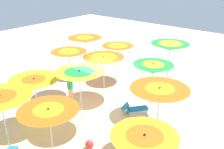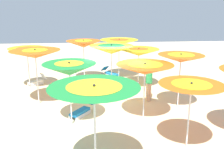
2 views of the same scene
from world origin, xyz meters
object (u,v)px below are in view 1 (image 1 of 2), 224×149
object	(u,v)px
beach_umbrella_4	(49,115)
beach_umbrella_10	(69,54)
beach_umbrella_3	(170,47)
beach_umbrella_2	(153,69)
beach_ball	(89,144)
beach_umbrella_0	(144,142)
lounger_2	(136,109)
beach_umbrella_8	(0,100)
beach_umbrella_5	(80,75)
beach_umbrella_9	(34,83)
beach_umbrella_1	(159,93)
beach_umbrella_6	(104,60)
beach_umbrella_11	(85,40)
beach_umbrella_7	(117,48)
beachgoer_0	(70,86)

from	to	relation	value
beach_umbrella_4	beach_umbrella_10	distance (m)	6.07
beach_umbrella_3	beach_umbrella_10	xyz separation A→B (m)	(4.37, -3.66, -0.10)
beach_umbrella_2	beach_umbrella_10	distance (m)	4.63
beach_umbrella_2	beach_ball	distance (m)	4.55
beach_umbrella_0	beach_umbrella_10	distance (m)	7.82
beach_umbrella_0	lounger_2	bearing A→B (deg)	-143.46
beach_umbrella_4	beach_umbrella_10	bearing A→B (deg)	-137.77
beach_umbrella_8	beach_ball	distance (m)	3.66
beach_umbrella_5	beach_umbrella_9	bearing A→B (deg)	-52.18
beach_umbrella_0	beach_umbrella_9	bearing A→B (deg)	-94.22
beach_umbrella_1	beach_umbrella_5	world-z (taller)	beach_umbrella_5
beach_umbrella_2	beach_umbrella_5	size ratio (longest dim) A/B	0.94
beach_umbrella_5	beach_umbrella_6	bearing A→B (deg)	-159.22
beach_umbrella_4	beach_umbrella_8	size ratio (longest dim) A/B	1.01
beach_umbrella_0	beach_umbrella_10	bearing A→B (deg)	-116.36
beach_umbrella_6	beach_umbrella_11	distance (m)	3.65
beach_umbrella_6	beach_umbrella_7	distance (m)	2.47
beach_ball	beachgoer_0	bearing A→B (deg)	-121.43
beach_umbrella_4	beach_umbrella_9	xyz separation A→B (m)	(-1.46, -2.91, -0.25)
lounger_2	beachgoer_0	world-z (taller)	beachgoer_0
beach_umbrella_2	beach_umbrella_5	distance (m)	3.49
beach_umbrella_7	beachgoer_0	distance (m)	4.28
beach_umbrella_3	beachgoer_0	xyz separation A→B (m)	(5.36, -2.60, -1.32)
beach_umbrella_1	beach_umbrella_9	distance (m)	5.31
beach_umbrella_6	beach_umbrella_8	world-z (taller)	beach_umbrella_8
beach_umbrella_6	lounger_2	bearing A→B (deg)	79.07
beach_umbrella_10	beach_umbrella_1	bearing A→B (deg)	79.98
beach_umbrella_7	beach_umbrella_11	size ratio (longest dim) A/B	0.90
beach_umbrella_5	beachgoer_0	xyz separation A→B (m)	(-0.86, -1.65, -1.32)
beach_umbrella_0	beach_umbrella_10	world-z (taller)	beach_umbrella_10
beach_umbrella_8	beach_umbrella_11	xyz separation A→B (m)	(-7.65, -3.48, -0.03)
beach_umbrella_8	beach_umbrella_10	world-z (taller)	beach_umbrella_10
beach_umbrella_9	beach_umbrella_0	bearing A→B (deg)	85.78
beach_umbrella_7	beach_umbrella_8	world-z (taller)	beach_umbrella_8
beach_umbrella_9	beachgoer_0	size ratio (longest dim) A/B	1.17
beach_umbrella_3	beach_umbrella_7	bearing A→B (deg)	-67.33
beach_umbrella_8	beach_umbrella_11	size ratio (longest dim) A/B	1.01
beach_umbrella_2	beachgoer_0	bearing A→B (deg)	-57.72
beach_umbrella_4	lounger_2	size ratio (longest dim) A/B	1.93
beach_umbrella_3	lounger_2	distance (m)	4.52
beach_umbrella_1	beach_umbrella_8	distance (m)	5.66
beach_umbrella_10	lounger_2	xyz separation A→B (m)	(-0.40, 4.13, -2.00)
beach_umbrella_4	lounger_2	distance (m)	5.29
beach_umbrella_11	beach_umbrella_3	bearing A→B (deg)	108.32
beach_umbrella_7	beach_umbrella_8	size ratio (longest dim) A/B	0.90
beach_umbrella_3	beach_umbrella_4	distance (m)	8.88
beach_umbrella_7	beach_ball	xyz separation A→B (m)	(6.11, 3.46, -1.78)
beach_umbrella_3	lounger_2	bearing A→B (deg)	6.75
lounger_2	beach_umbrella_11	bearing A→B (deg)	104.04
beach_umbrella_4	beach_umbrella_7	bearing A→B (deg)	-156.80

